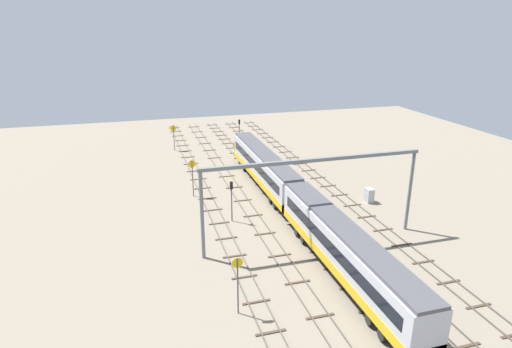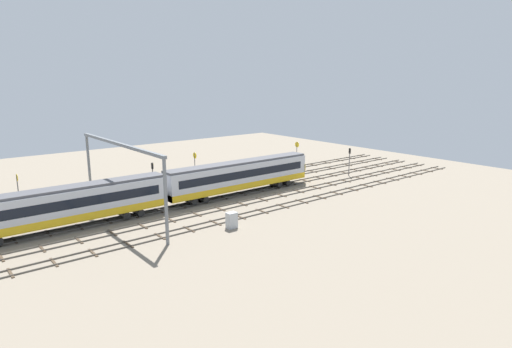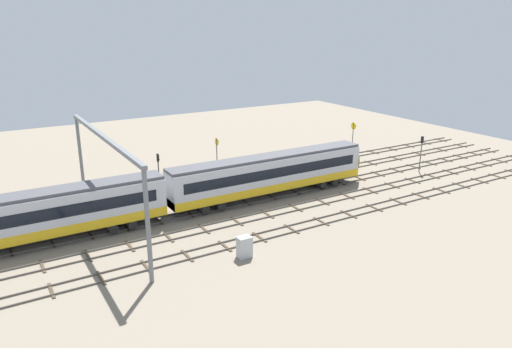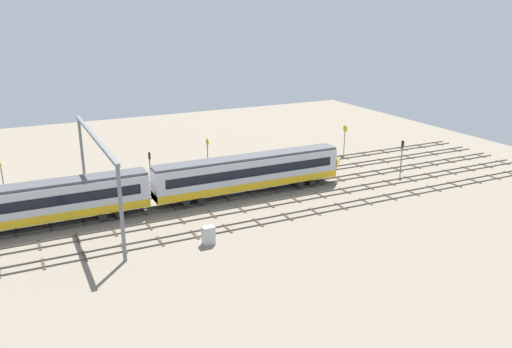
{
  "view_description": "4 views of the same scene",
  "coord_description": "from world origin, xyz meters",
  "px_view_note": "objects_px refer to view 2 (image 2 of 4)",
  "views": [
    {
      "loc": [
        -50.78,
        17.13,
        21.96
      ],
      "look_at": [
        4.38,
        1.29,
        1.96
      ],
      "focal_mm": 30.32,
      "sensor_mm": 36.0,
      "label": 1
    },
    {
      "loc": [
        -32.69,
        -49.96,
        16.84
      ],
      "look_at": [
        7.9,
        0.05,
        2.61
      ],
      "focal_mm": 30.57,
      "sensor_mm": 36.0,
      "label": 2
    },
    {
      "loc": [
        -23.03,
        -43.24,
        18.84
      ],
      "look_at": [
        4.24,
        1.97,
        2.34
      ],
      "focal_mm": 33.65,
      "sensor_mm": 36.0,
      "label": 3
    },
    {
      "loc": [
        -21.12,
        -54.77,
        21.85
      ],
      "look_at": [
        5.45,
        -0.79,
        2.78
      ],
      "focal_mm": 36.19,
      "sensor_mm": 36.0,
      "label": 4
    }
  ],
  "objects_px": {
    "speed_sign_near_foreground": "(297,149)",
    "relay_cabinet": "(232,220)",
    "signal_light_trackside_departure": "(349,158)",
    "speed_sign_far_trackside": "(18,188)",
    "overhead_gantry": "(120,160)",
    "signal_light_trackside_approach": "(153,175)",
    "train": "(168,189)",
    "speed_sign_mid_trackside": "(195,163)"
  },
  "relations": [
    {
      "from": "speed_sign_near_foreground",
      "to": "relay_cabinet",
      "type": "relative_size",
      "value": 2.51
    },
    {
      "from": "speed_sign_near_foreground",
      "to": "signal_light_trackside_departure",
      "type": "xyz_separation_m",
      "value": [
        0.7,
        -12.44,
        -0.01
      ]
    },
    {
      "from": "speed_sign_far_trackside",
      "to": "relay_cabinet",
      "type": "bearing_deg",
      "value": -51.2
    },
    {
      "from": "overhead_gantry",
      "to": "signal_light_trackside_approach",
      "type": "xyz_separation_m",
      "value": [
        7.45,
        6.89,
        -4.02
      ]
    },
    {
      "from": "relay_cabinet",
      "to": "signal_light_trackside_departure",
      "type": "bearing_deg",
      "value": 16.12
    },
    {
      "from": "train",
      "to": "overhead_gantry",
      "type": "distance_m",
      "value": 7.63
    },
    {
      "from": "train",
      "to": "speed_sign_near_foreground",
      "type": "bearing_deg",
      "value": 17.26
    },
    {
      "from": "speed_sign_far_trackside",
      "to": "relay_cabinet",
      "type": "xyz_separation_m",
      "value": [
        17.53,
        -21.81,
        -2.34
      ]
    },
    {
      "from": "speed_sign_mid_trackside",
      "to": "relay_cabinet",
      "type": "bearing_deg",
      "value": -111.03
    },
    {
      "from": "overhead_gantry",
      "to": "speed_sign_far_trackside",
      "type": "xyz_separation_m",
      "value": [
        -9.39,
        10.28,
        -3.97
      ]
    },
    {
      "from": "overhead_gantry",
      "to": "speed_sign_near_foreground",
      "type": "bearing_deg",
      "value": 14.46
    },
    {
      "from": "signal_light_trackside_approach",
      "to": "relay_cabinet",
      "type": "distance_m",
      "value": 18.57
    },
    {
      "from": "train",
      "to": "overhead_gantry",
      "type": "xyz_separation_m",
      "value": [
        -6.1,
        0.2,
        4.57
      ]
    },
    {
      "from": "speed_sign_mid_trackside",
      "to": "signal_light_trackside_departure",
      "type": "distance_m",
      "value": 26.93
    },
    {
      "from": "overhead_gantry",
      "to": "signal_light_trackside_departure",
      "type": "bearing_deg",
      "value": -3.12
    },
    {
      "from": "signal_light_trackside_approach",
      "to": "train",
      "type": "bearing_deg",
      "value": -100.71
    },
    {
      "from": "overhead_gantry",
      "to": "speed_sign_near_foreground",
      "type": "relative_size",
      "value": 5.06
    },
    {
      "from": "overhead_gantry",
      "to": "train",
      "type": "bearing_deg",
      "value": -1.89
    },
    {
      "from": "overhead_gantry",
      "to": "signal_light_trackside_approach",
      "type": "height_order",
      "value": "overhead_gantry"
    },
    {
      "from": "relay_cabinet",
      "to": "signal_light_trackside_approach",
      "type": "bearing_deg",
      "value": 92.15
    },
    {
      "from": "train",
      "to": "speed_sign_mid_trackside",
      "type": "distance_m",
      "value": 14.64
    },
    {
      "from": "speed_sign_far_trackside",
      "to": "signal_light_trackside_departure",
      "type": "height_order",
      "value": "speed_sign_far_trackside"
    },
    {
      "from": "speed_sign_near_foreground",
      "to": "speed_sign_mid_trackside",
      "type": "bearing_deg",
      "value": -179.73
    },
    {
      "from": "relay_cabinet",
      "to": "train",
      "type": "bearing_deg",
      "value": 100.17
    },
    {
      "from": "speed_sign_near_foreground",
      "to": "signal_light_trackside_departure",
      "type": "distance_m",
      "value": 12.46
    },
    {
      "from": "signal_light_trackside_approach",
      "to": "overhead_gantry",
      "type": "bearing_deg",
      "value": -137.21
    },
    {
      "from": "speed_sign_near_foreground",
      "to": "signal_light_trackside_departure",
      "type": "relative_size",
      "value": 0.96
    },
    {
      "from": "speed_sign_mid_trackside",
      "to": "signal_light_trackside_departure",
      "type": "relative_size",
      "value": 1.04
    },
    {
      "from": "signal_light_trackside_approach",
      "to": "relay_cabinet",
      "type": "bearing_deg",
      "value": -87.85
    },
    {
      "from": "train",
      "to": "speed_sign_near_foreground",
      "type": "relative_size",
      "value": 10.83
    },
    {
      "from": "train",
      "to": "speed_sign_far_trackside",
      "type": "distance_m",
      "value": 18.72
    },
    {
      "from": "speed_sign_mid_trackside",
      "to": "signal_light_trackside_departure",
      "type": "bearing_deg",
      "value": -27.24
    },
    {
      "from": "speed_sign_near_foreground",
      "to": "speed_sign_mid_trackside",
      "type": "xyz_separation_m",
      "value": [
        -23.24,
        -0.11,
        0.21
      ]
    },
    {
      "from": "train",
      "to": "signal_light_trackside_departure",
      "type": "xyz_separation_m",
      "value": [
        34.3,
        -2.0,
        0.5
      ]
    },
    {
      "from": "speed_sign_mid_trackside",
      "to": "speed_sign_far_trackside",
      "type": "bearing_deg",
      "value": 179.66
    },
    {
      "from": "overhead_gantry",
      "to": "speed_sign_far_trackside",
      "type": "distance_m",
      "value": 14.48
    },
    {
      "from": "speed_sign_mid_trackside",
      "to": "signal_light_trackside_approach",
      "type": "relative_size",
      "value": 1.02
    },
    {
      "from": "train",
      "to": "signal_light_trackside_approach",
      "type": "bearing_deg",
      "value": 79.29
    },
    {
      "from": "speed_sign_far_trackside",
      "to": "speed_sign_mid_trackside",
      "type": "bearing_deg",
      "value": -0.34
    },
    {
      "from": "train",
      "to": "speed_sign_far_trackside",
      "type": "height_order",
      "value": "speed_sign_far_trackside"
    },
    {
      "from": "signal_light_trackside_approach",
      "to": "relay_cabinet",
      "type": "xyz_separation_m",
      "value": [
        0.69,
        -18.42,
        -2.28
      ]
    },
    {
      "from": "speed_sign_near_foreground",
      "to": "signal_light_trackside_departure",
      "type": "height_order",
      "value": "signal_light_trackside_departure"
    }
  ]
}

